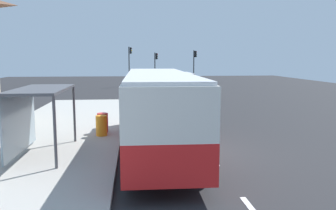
{
  "coord_description": "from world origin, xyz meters",
  "views": [
    {
      "loc": [
        -2.69,
        -13.79,
        3.79
      ],
      "look_at": [
        -1.0,
        3.13,
        1.5
      ],
      "focal_mm": 37.33,
      "sensor_mm": 36.0,
      "label": 1
    }
  ],
  "objects_px": {
    "sedan_far": "(173,82)",
    "recycling_bin_red": "(103,123)",
    "traffic_light_far_side": "(130,60)",
    "bus": "(158,107)",
    "white_van": "(181,82)",
    "recycling_bin_orange": "(101,126)",
    "traffic_light_near_side": "(195,62)",
    "traffic_light_median": "(156,64)",
    "bus_shelter": "(33,104)",
    "sedan_near": "(166,78)"
  },
  "relations": [
    {
      "from": "sedan_far",
      "to": "traffic_light_far_side",
      "type": "bearing_deg",
      "value": 150.0
    },
    {
      "from": "sedan_near",
      "to": "white_van",
      "type": "bearing_deg",
      "value": -90.33
    },
    {
      "from": "white_van",
      "to": "traffic_light_median",
      "type": "relative_size",
      "value": 1.15
    },
    {
      "from": "recycling_bin_orange",
      "to": "traffic_light_far_side",
      "type": "relative_size",
      "value": 0.18
    },
    {
      "from": "sedan_far",
      "to": "recycling_bin_orange",
      "type": "height_order",
      "value": "sedan_far"
    },
    {
      "from": "sedan_near",
      "to": "sedan_far",
      "type": "height_order",
      "value": "same"
    },
    {
      "from": "sedan_near",
      "to": "traffic_light_near_side",
      "type": "bearing_deg",
      "value": -62.73
    },
    {
      "from": "sedan_far",
      "to": "recycling_bin_orange",
      "type": "xyz_separation_m",
      "value": [
        -6.5,
        -27.7,
        -0.14
      ]
    },
    {
      "from": "sedan_far",
      "to": "bus_shelter",
      "type": "relative_size",
      "value": 1.12
    },
    {
      "from": "recycling_bin_red",
      "to": "bus_shelter",
      "type": "height_order",
      "value": "bus_shelter"
    },
    {
      "from": "recycling_bin_red",
      "to": "traffic_light_median",
      "type": "distance_m",
      "value": 31.35
    },
    {
      "from": "sedan_near",
      "to": "traffic_light_median",
      "type": "height_order",
      "value": "traffic_light_median"
    },
    {
      "from": "sedan_near",
      "to": "bus_shelter",
      "type": "distance_m",
      "value": 40.15
    },
    {
      "from": "bus",
      "to": "sedan_far",
      "type": "height_order",
      "value": "bus"
    },
    {
      "from": "traffic_light_near_side",
      "to": "traffic_light_far_side",
      "type": "xyz_separation_m",
      "value": [
        -8.61,
        0.8,
        0.28
      ]
    },
    {
      "from": "sedan_far",
      "to": "recycling_bin_orange",
      "type": "relative_size",
      "value": 4.73
    },
    {
      "from": "white_van",
      "to": "sedan_near",
      "type": "height_order",
      "value": "white_van"
    },
    {
      "from": "white_van",
      "to": "sedan_near",
      "type": "distance_m",
      "value": 17.2
    },
    {
      "from": "sedan_far",
      "to": "recycling_bin_red",
      "type": "height_order",
      "value": "sedan_far"
    },
    {
      "from": "traffic_light_far_side",
      "to": "sedan_far",
      "type": "bearing_deg",
      "value": -30.0
    },
    {
      "from": "sedan_near",
      "to": "traffic_light_far_side",
      "type": "relative_size",
      "value": 0.84
    },
    {
      "from": "bus",
      "to": "white_van",
      "type": "height_order",
      "value": "bus"
    },
    {
      "from": "recycling_bin_red",
      "to": "traffic_light_median",
      "type": "xyz_separation_m",
      "value": [
        4.61,
        30.92,
        2.38
      ]
    },
    {
      "from": "white_van",
      "to": "recycling_bin_red",
      "type": "distance_m",
      "value": 19.44
    },
    {
      "from": "recycling_bin_orange",
      "to": "traffic_light_near_side",
      "type": "distance_m",
      "value": 31.65
    },
    {
      "from": "bus",
      "to": "bus_shelter",
      "type": "distance_m",
      "value": 4.74
    },
    {
      "from": "sedan_far",
      "to": "bus_shelter",
      "type": "xyz_separation_m",
      "value": [
        -8.72,
        -30.64,
        1.31
      ]
    },
    {
      "from": "traffic_light_near_side",
      "to": "traffic_light_far_side",
      "type": "distance_m",
      "value": 8.65
    },
    {
      "from": "traffic_light_far_side",
      "to": "traffic_light_median",
      "type": "relative_size",
      "value": 1.16
    },
    {
      "from": "white_van",
      "to": "traffic_light_near_side",
      "type": "bearing_deg",
      "value": 73.26
    },
    {
      "from": "recycling_bin_orange",
      "to": "recycling_bin_red",
      "type": "height_order",
      "value": "same"
    },
    {
      "from": "bus",
      "to": "recycling_bin_orange",
      "type": "relative_size",
      "value": 11.63
    },
    {
      "from": "bus",
      "to": "sedan_far",
      "type": "relative_size",
      "value": 2.46
    },
    {
      "from": "bus",
      "to": "traffic_light_far_side",
      "type": "bearing_deg",
      "value": 92.4
    },
    {
      "from": "sedan_near",
      "to": "recycling_bin_red",
      "type": "relative_size",
      "value": 4.66
    },
    {
      "from": "recycling_bin_orange",
      "to": "traffic_light_near_side",
      "type": "relative_size",
      "value": 0.2
    },
    {
      "from": "white_van",
      "to": "traffic_light_median",
      "type": "height_order",
      "value": "traffic_light_median"
    },
    {
      "from": "traffic_light_far_side",
      "to": "bus_shelter",
      "type": "xyz_separation_m",
      "value": [
        -3.31,
        -33.76,
        -1.39
      ]
    },
    {
      "from": "recycling_bin_red",
      "to": "bus",
      "type": "bearing_deg",
      "value": -50.81
    },
    {
      "from": "bus",
      "to": "traffic_light_far_side",
      "type": "relative_size",
      "value": 2.1
    },
    {
      "from": "recycling_bin_red",
      "to": "traffic_light_far_side",
      "type": "bearing_deg",
      "value": 87.92
    },
    {
      "from": "sedan_near",
      "to": "sedan_far",
      "type": "distance_m",
      "value": 8.54
    },
    {
      "from": "traffic_light_near_side",
      "to": "traffic_light_far_side",
      "type": "height_order",
      "value": "traffic_light_far_side"
    },
    {
      "from": "traffic_light_near_side",
      "to": "traffic_light_median",
      "type": "xyz_separation_m",
      "value": [
        -5.1,
        1.6,
        -0.18
      ]
    },
    {
      "from": "sedan_far",
      "to": "bus_shelter",
      "type": "height_order",
      "value": "bus_shelter"
    },
    {
      "from": "sedan_far",
      "to": "bus_shelter",
      "type": "bearing_deg",
      "value": -105.88
    },
    {
      "from": "recycling_bin_orange",
      "to": "recycling_bin_red",
      "type": "distance_m",
      "value": 0.7
    },
    {
      "from": "sedan_far",
      "to": "recycling_bin_red",
      "type": "bearing_deg",
      "value": -103.54
    },
    {
      "from": "recycling_bin_red",
      "to": "traffic_light_near_side",
      "type": "relative_size",
      "value": 0.2
    },
    {
      "from": "sedan_near",
      "to": "sedan_far",
      "type": "xyz_separation_m",
      "value": [
        0.0,
        -8.54,
        0.0
      ]
    }
  ]
}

